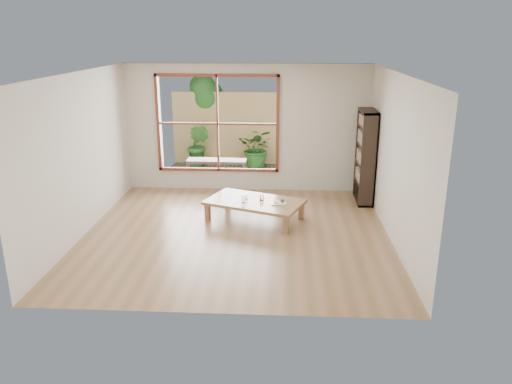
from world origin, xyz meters
The scene contains 15 objects.
ground centered at (0.00, 0.00, 0.00)m, with size 5.00×5.00×0.00m, color #A37451.
low_table centered at (0.27, 0.63, 0.32)m, with size 1.87×1.46×0.36m.
floor_cushion centered at (-0.28, 1.79, 0.03)m, with size 0.47×0.47×0.07m, color silver.
bookshelf centered at (2.34, 1.79, 0.90)m, with size 0.29×0.81×1.80m, color #31241B.
glass_tall centered at (0.08, 0.52, 0.42)m, with size 0.07×0.07×0.12m, color silver.
glass_mid centered at (0.39, 0.66, 0.41)m, with size 0.07×0.07×0.10m, color silver.
glass_short centered at (0.38, 0.69, 0.40)m, with size 0.06×0.06×0.08m, color silver.
glass_small centered at (0.11, 0.70, 0.40)m, with size 0.06×0.06×0.07m, color silver.
food_tray centered at (0.70, 0.48, 0.38)m, with size 0.26×0.19×0.08m.
deck centered at (-0.60, 3.56, 0.00)m, with size 2.80×2.00×0.05m, color #3C352C.
garden_bench centered at (-0.75, 3.19, 0.39)m, with size 1.35×0.42×0.42m.
bamboo_fence centered at (-0.60, 4.56, 0.90)m, with size 2.80×0.06×1.80m, color tan.
shrub_right centered at (0.12, 4.18, 0.51)m, with size 0.87×0.75×0.96m, color #2F6826.
shrub_left centered at (-1.33, 4.25, 0.54)m, with size 0.57×0.46×1.04m, color #2F6826.
garden_tree centered at (-1.28, 4.86, 1.63)m, with size 1.04×0.85×2.22m.
Camera 1 is at (0.76, -7.66, 3.18)m, focal length 35.00 mm.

